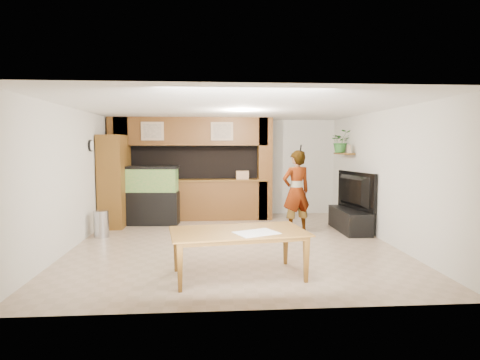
{
  "coord_description": "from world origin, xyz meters",
  "views": [
    {
      "loc": [
        -0.43,
        -7.73,
        1.91
      ],
      "look_at": [
        0.18,
        0.6,
        1.18
      ],
      "focal_mm": 30.0,
      "sensor_mm": 36.0,
      "label": 1
    }
  ],
  "objects": [
    {
      "name": "potted_plant",
      "position": [
        2.82,
        2.12,
        2.0
      ],
      "size": [
        0.51,
        0.44,
        0.57
      ],
      "primitive_type": "imported",
      "rotation": [
        0.0,
        0.0,
        -0.0
      ],
      "color": "#2D6C2B",
      "rests_on": "wall_shelf"
    },
    {
      "name": "television",
      "position": [
        2.65,
        0.89,
        0.9
      ],
      "size": [
        0.47,
        1.46,
        0.83
      ],
      "primitive_type": "imported",
      "rotation": [
        0.0,
        0.0,
        1.77
      ],
      "color": "black",
      "rests_on": "tv_stand"
    },
    {
      "name": "floor",
      "position": [
        0.0,
        0.0,
        0.0
      ],
      "size": [
        6.5,
        6.5,
        0.0
      ],
      "primitive_type": "plane",
      "color": "tan",
      "rests_on": "ground"
    },
    {
      "name": "tv_stand",
      "position": [
        2.65,
        0.89,
        0.24
      ],
      "size": [
        0.53,
        1.45,
        0.48
      ],
      "primitive_type": "cube",
      "color": "black",
      "rests_on": "floor"
    },
    {
      "name": "wall_shelf",
      "position": [
        2.85,
        1.95,
        1.7
      ],
      "size": [
        0.25,
        0.9,
        0.04
      ],
      "primitive_type": "cube",
      "color": "brown",
      "rests_on": "wall_right"
    },
    {
      "name": "trash_can",
      "position": [
        -2.71,
        0.66,
        0.28
      ],
      "size": [
        0.3,
        0.3,
        0.56
      ],
      "primitive_type": "cylinder",
      "color": "#B2B2B7",
      "rests_on": "floor"
    },
    {
      "name": "aquarium",
      "position": [
        -1.85,
        1.95,
        0.69
      ],
      "size": [
        1.27,
        0.48,
        1.41
      ],
      "rotation": [
        0.0,
        0.0,
        -0.08
      ],
      "color": "black",
      "rests_on": "floor"
    },
    {
      "name": "wall_right",
      "position": [
        3.0,
        0.0,
        1.3
      ],
      "size": [
        0.0,
        6.5,
        6.5
      ],
      "primitive_type": "plane",
      "rotation": [
        1.57,
        0.0,
        -1.57
      ],
      "color": "beige",
      "rests_on": "floor"
    },
    {
      "name": "newspaper_a",
      "position": [
        0.2,
        -2.23,
        0.68
      ],
      "size": [
        0.69,
        0.61,
        0.01
      ],
      "primitive_type": "cube",
      "rotation": [
        0.0,
        0.0,
        0.42
      ],
      "color": "silver",
      "rests_on": "dining_table"
    },
    {
      "name": "dining_table",
      "position": [
        -0.04,
        -2.08,
        0.34
      ],
      "size": [
        2.07,
        1.34,
        0.68
      ],
      "primitive_type": "imported",
      "rotation": [
        0.0,
        0.0,
        0.14
      ],
      "color": "brown",
      "rests_on": "floor"
    },
    {
      "name": "microphone",
      "position": [
        1.48,
        0.7,
        1.84
      ],
      "size": [
        0.04,
        0.1,
        0.16
      ],
      "primitive_type": "cylinder",
      "rotation": [
        0.44,
        0.0,
        0.0
      ],
      "color": "black",
      "rests_on": "person"
    },
    {
      "name": "person",
      "position": [
        1.43,
        0.86,
        0.9
      ],
      "size": [
        0.75,
        0.6,
        1.8
      ],
      "primitive_type": "imported",
      "rotation": [
        0.0,
        0.0,
        3.44
      ],
      "color": "#926F50",
      "rests_on": "floor"
    },
    {
      "name": "wall_clock",
      "position": [
        -2.97,
        1.0,
        1.9
      ],
      "size": [
        0.05,
        0.25,
        0.25
      ],
      "color": "black",
      "rests_on": "wall_left"
    },
    {
      "name": "wall_back",
      "position": [
        0.0,
        3.25,
        1.3
      ],
      "size": [
        6.0,
        0.0,
        6.0
      ],
      "primitive_type": "plane",
      "rotation": [
        1.57,
        0.0,
        0.0
      ],
      "color": "beige",
      "rests_on": "floor"
    },
    {
      "name": "counter_box",
      "position": [
        0.37,
        2.45,
        1.15
      ],
      "size": [
        0.32,
        0.22,
        0.21
      ],
      "primitive_type": "cube",
      "rotation": [
        0.0,
        0.0,
        -0.02
      ],
      "color": "#A8805B",
      "rests_on": "partition"
    },
    {
      "name": "pantry_cabinet",
      "position": [
        -2.7,
        1.74,
        1.07
      ],
      "size": [
        0.54,
        0.88,
        2.14
      ],
      "primitive_type": "cube",
      "color": "brown",
      "rests_on": "floor"
    },
    {
      "name": "photo_frame",
      "position": [
        2.85,
        1.6,
        1.82
      ],
      "size": [
        0.06,
        0.15,
        0.2
      ],
      "primitive_type": "cube",
      "rotation": [
        0.0,
        0.0,
        0.22
      ],
      "color": "tan",
      "rests_on": "wall_shelf"
    },
    {
      "name": "wall_left",
      "position": [
        -3.0,
        0.0,
        1.3
      ],
      "size": [
        0.0,
        6.5,
        6.5
      ],
      "primitive_type": "plane",
      "rotation": [
        1.57,
        0.0,
        1.57
      ],
      "color": "beige",
      "rests_on": "floor"
    },
    {
      "name": "ceiling",
      "position": [
        0.0,
        0.0,
        2.6
      ],
      "size": [
        6.5,
        6.5,
        0.0
      ],
      "primitive_type": "plane",
      "color": "white",
      "rests_on": "wall_back"
    },
    {
      "name": "partition",
      "position": [
        -0.95,
        2.64,
        1.31
      ],
      "size": [
        4.2,
        0.99,
        2.6
      ],
      "color": "brown",
      "rests_on": "floor"
    }
  ]
}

